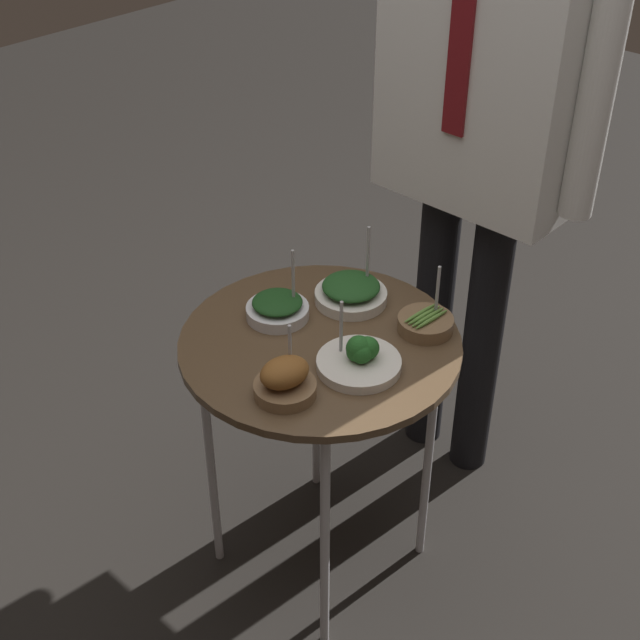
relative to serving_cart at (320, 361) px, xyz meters
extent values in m
plane|color=black|center=(0.00, 0.00, -0.60)|extent=(8.00, 8.00, 0.00)
cylinder|color=brown|center=(0.00, 0.00, 0.05)|extent=(0.58, 0.58, 0.02)
cylinder|color=#B7B7BC|center=(0.17, -0.17, -0.28)|extent=(0.02, 0.02, 0.64)
cylinder|color=#B7B7BC|center=(-0.17, -0.17, -0.28)|extent=(0.02, 0.02, 0.64)
cylinder|color=#B7B7BC|center=(0.17, 0.17, -0.28)|extent=(0.02, 0.02, 0.64)
cylinder|color=#B7B7BC|center=(-0.17, 0.17, -0.28)|extent=(0.02, 0.02, 0.64)
cylinder|color=silver|center=(-0.05, 0.15, 0.07)|extent=(0.16, 0.16, 0.02)
ellipsoid|color=#1E4C1E|center=(-0.05, 0.15, 0.10)|extent=(0.13, 0.13, 0.03)
cylinder|color=#ADADB2|center=(-0.04, 0.19, 0.14)|extent=(0.01, 0.01, 0.17)
cylinder|color=silver|center=(-0.12, 0.00, 0.07)|extent=(0.13, 0.13, 0.03)
ellipsoid|color=#194219|center=(-0.12, 0.00, 0.09)|extent=(0.11, 0.11, 0.02)
cylinder|color=#ADADB2|center=(-0.10, 0.03, 0.14)|extent=(0.01, 0.01, 0.16)
cylinder|color=silver|center=(0.12, -0.02, 0.07)|extent=(0.17, 0.17, 0.02)
sphere|color=#236023|center=(0.13, -0.02, 0.10)|extent=(0.04, 0.04, 0.04)
sphere|color=#236023|center=(0.13, 0.00, 0.10)|extent=(0.05, 0.05, 0.05)
sphere|color=#236023|center=(0.12, -0.01, 0.10)|extent=(0.05, 0.05, 0.05)
sphere|color=#236023|center=(0.11, -0.02, 0.09)|extent=(0.04, 0.04, 0.04)
sphere|color=#236023|center=(0.12, -0.02, 0.10)|extent=(0.04, 0.04, 0.04)
cylinder|color=#ADADB2|center=(0.07, -0.02, 0.13)|extent=(0.01, 0.01, 0.13)
cylinder|color=brown|center=(0.07, -0.17, 0.07)|extent=(0.12, 0.12, 0.03)
ellipsoid|color=brown|center=(0.07, -0.17, 0.11)|extent=(0.09, 0.11, 0.05)
cylinder|color=#ADADB2|center=(0.05, -0.14, 0.13)|extent=(0.01, 0.01, 0.14)
cylinder|color=brown|center=(0.14, 0.17, 0.07)|extent=(0.12, 0.12, 0.03)
ellipsoid|color=#5B8938|center=(0.15, 0.17, 0.09)|extent=(0.02, 0.10, 0.01)
ellipsoid|color=#5B8938|center=(0.14, 0.17, 0.09)|extent=(0.02, 0.10, 0.01)
ellipsoid|color=#5B8938|center=(0.13, 0.17, 0.09)|extent=(0.02, 0.10, 0.01)
ellipsoid|color=#5B8938|center=(0.12, 0.18, 0.09)|extent=(0.02, 0.10, 0.01)
cylinder|color=#ADADB2|center=(0.14, 0.21, 0.13)|extent=(0.01, 0.01, 0.14)
cylinder|color=black|center=(-0.08, 0.52, -0.21)|extent=(0.10, 0.10, 0.79)
cylinder|color=black|center=(0.07, 0.52, -0.21)|extent=(0.10, 0.10, 0.79)
cube|color=white|center=(0.00, 0.52, 0.48)|extent=(0.44, 0.21, 0.59)
cube|color=maroon|center=(0.00, 0.41, 0.55)|extent=(0.05, 0.01, 0.35)
cylinder|color=white|center=(-0.26, 0.52, 0.50)|extent=(0.07, 0.07, 0.54)
cylinder|color=white|center=(0.25, 0.52, 0.50)|extent=(0.07, 0.07, 0.54)
camera|label=1|loc=(0.99, -1.08, 1.14)|focal=50.00mm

